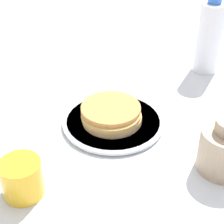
# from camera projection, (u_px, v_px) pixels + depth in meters

# --- Properties ---
(ground_plane) EXTENTS (4.00, 4.00, 0.00)m
(ground_plane) POSITION_uv_depth(u_px,v_px,m) (109.00, 126.00, 0.89)
(ground_plane) COLOR white
(plate) EXTENTS (0.24, 0.24, 0.01)m
(plate) POSITION_uv_depth(u_px,v_px,m) (112.00, 121.00, 0.90)
(plate) COLOR silver
(plate) RESTS_ON ground_plane
(pancake_stack) EXTENTS (0.15, 0.15, 0.04)m
(pancake_stack) POSITION_uv_depth(u_px,v_px,m) (112.00, 114.00, 0.88)
(pancake_stack) COLOR #DFAF76
(pancake_stack) RESTS_ON plate
(juice_glass) EXTENTS (0.08, 0.08, 0.08)m
(juice_glass) POSITION_uv_depth(u_px,v_px,m) (22.00, 178.00, 0.70)
(juice_glass) COLOR yellow
(juice_glass) RESTS_ON ground_plane
(water_bottle_mid) EXTENTS (0.07, 0.07, 0.22)m
(water_bottle_mid) POSITION_uv_depth(u_px,v_px,m) (209.00, 37.00, 1.07)
(water_bottle_mid) COLOR white
(water_bottle_mid) RESTS_ON ground_plane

